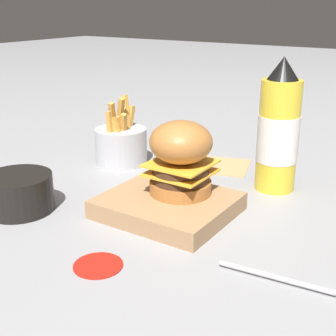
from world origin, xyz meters
TOP-DOWN VIEW (x-y plane):
  - ground_plane at (0.00, 0.00)m, footprint 6.00×6.00m
  - serving_board at (-0.03, -0.01)m, footprint 0.20×0.18m
  - burger at (-0.03, 0.02)m, footprint 0.10×0.10m
  - ketchup_bottle at (0.07, 0.19)m, footprint 0.07×0.07m
  - fries_basket at (-0.26, 0.15)m, footprint 0.11×0.11m
  - side_bowl at (-0.25, -0.13)m, footprint 0.11×0.11m
  - spoon at (0.24, -0.10)m, footprint 0.19×0.03m
  - ketchup_puddle at (-0.02, -0.20)m, footprint 0.07×0.07m
  - parchment_square at (-0.07, 0.25)m, footprint 0.14×0.14m

SIDE VIEW (x-z plane):
  - ground_plane at x=0.00m, z-range 0.00..0.00m
  - parchment_square at x=-0.07m, z-range 0.00..0.00m
  - ketchup_puddle at x=-0.02m, z-range 0.00..0.00m
  - spoon at x=0.24m, z-range 0.00..0.01m
  - serving_board at x=-0.03m, z-range 0.00..0.03m
  - side_bowl at x=-0.25m, z-range 0.00..0.06m
  - fries_basket at x=-0.26m, z-range -0.03..0.11m
  - burger at x=-0.03m, z-range 0.03..0.15m
  - ketchup_bottle at x=0.07m, z-range -0.01..0.23m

